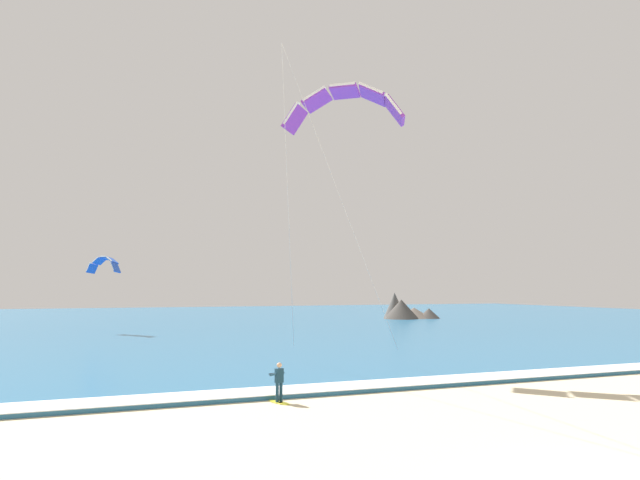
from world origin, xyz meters
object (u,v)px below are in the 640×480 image
at_px(kite_primary, 344,103).
at_px(surfboard, 279,402).
at_px(kite_distant, 105,263).
at_px(kitesurfer, 279,380).

bearing_deg(kite_primary, surfboard, -127.02).
bearing_deg(surfboard, kite_distant, 99.70).
relative_size(kitesurfer, kite_distant, 0.36).
bearing_deg(kitesurfer, surfboard, -69.77).
distance_m(kite_primary, kite_distant, 35.63).
relative_size(surfboard, kite_distant, 0.31).
relative_size(surfboard, kitesurfer, 0.87).
xyz_separation_m(surfboard, kite_primary, (7.13, 9.45, 16.80)).
bearing_deg(kite_primary, kite_distant, 114.21).
distance_m(kitesurfer, kite_distant, 41.90).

